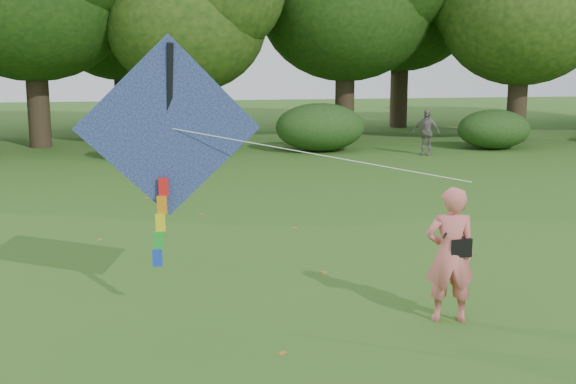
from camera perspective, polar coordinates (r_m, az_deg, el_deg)
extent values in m
plane|color=#265114|center=(10.70, 6.83, -9.77)|extent=(100.00, 100.00, 0.00)
imported|color=#E26C6A|center=(10.45, 12.69, -4.85)|extent=(0.77, 0.57, 1.95)
imported|color=slate|center=(27.63, 10.87, 4.66)|extent=(1.08, 0.88, 1.72)
cube|color=black|center=(10.44, 13.39, -4.23)|extent=(0.30, 0.20, 0.26)
cylinder|color=black|center=(10.29, 12.88, -2.26)|extent=(0.33, 0.14, 0.47)
cube|color=#2552A3|center=(10.21, -9.40, 5.01)|extent=(2.59, 0.42, 2.57)
cube|color=black|center=(10.24, -9.40, 5.03)|extent=(0.19, 0.56, 2.33)
cylinder|color=white|center=(10.02, 2.52, 2.94)|extent=(4.11, 0.92, 0.74)
cube|color=red|center=(10.34, -9.81, 0.41)|extent=(0.14, 0.06, 0.26)
cube|color=orange|center=(10.39, -9.93, -1.00)|extent=(0.14, 0.06, 0.26)
cube|color=yellow|center=(10.45, -10.05, -2.40)|extent=(0.14, 0.06, 0.26)
cube|color=green|center=(10.51, -10.16, -3.79)|extent=(0.14, 0.06, 0.26)
cube|color=blue|center=(10.58, -10.28, -5.15)|extent=(0.14, 0.06, 0.26)
cylinder|color=#3A2D1E|center=(31.08, -19.14, 6.90)|extent=(0.88, 0.88, 3.85)
cylinder|color=#3A2D1E|center=(29.69, -7.86, 6.56)|extent=(0.80, 0.80, 3.15)
ellipsoid|color=#1E3F11|center=(29.63, -8.03, 13.00)|extent=(6.40, 6.40, 5.44)
cylinder|color=#3A2D1E|center=(32.62, 4.50, 7.47)|extent=(0.86, 0.86, 3.67)
ellipsoid|color=#1E3F11|center=(32.63, 4.61, 14.37)|extent=(7.60, 7.60, 6.46)
cylinder|color=#3A2D1E|center=(32.75, 17.65, 6.80)|extent=(0.83, 0.83, 3.43)
ellipsoid|color=#1E3F11|center=(32.72, 18.02, 13.06)|extent=(6.80, 6.80, 5.78)
cylinder|color=#3A2D1E|center=(37.21, -12.89, 7.52)|extent=(0.84, 0.84, 3.50)
ellipsoid|color=#1E3F11|center=(37.20, -13.14, 13.17)|extent=(7.00, 7.00, 5.95)
cylinder|color=#3A2D1E|center=(38.04, 8.77, 8.13)|extent=(0.90, 0.90, 4.02)
ellipsoid|color=#1E3F11|center=(38.08, 8.95, 14.39)|extent=(7.80, 7.80, 6.63)
ellipsoid|color=#264919|center=(26.89, -11.88, 4.14)|extent=(2.66, 2.09, 1.42)
ellipsoid|color=#264919|center=(28.26, 2.54, 5.14)|extent=(3.50, 2.75, 1.88)
ellipsoid|color=#264919|center=(30.06, 15.95, 4.79)|extent=(2.94, 2.31, 1.58)
cube|color=olive|center=(15.34, -14.65, -3.65)|extent=(0.09, 0.13, 0.01)
cube|color=olive|center=(13.83, 12.23, -5.13)|extent=(0.14, 0.14, 0.01)
cube|color=olive|center=(12.69, 2.86, -6.35)|extent=(0.14, 0.14, 0.01)
cube|color=olive|center=(9.42, -0.46, -12.63)|extent=(0.14, 0.14, 0.01)
cube|color=olive|center=(15.82, 0.52, -2.85)|extent=(0.14, 0.13, 0.01)
cube|color=olive|center=(19.43, -11.11, -0.47)|extent=(0.14, 0.13, 0.01)
cube|color=olive|center=(17.29, -6.82, -1.74)|extent=(0.13, 0.09, 0.01)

